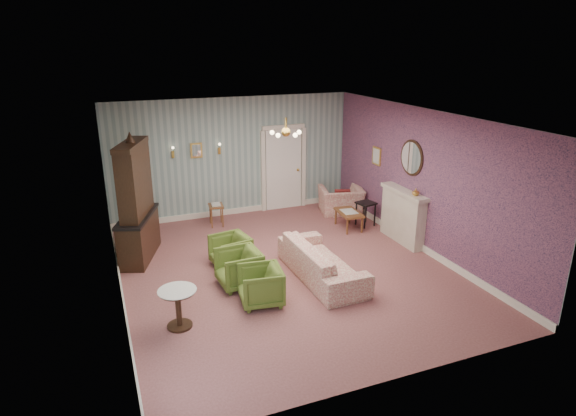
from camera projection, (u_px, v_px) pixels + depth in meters
name	position (u px, v px, depth m)	size (l,w,h in m)	color
floor	(286.00, 270.00, 9.42)	(7.00, 7.00, 0.00)	#955856
ceiling	(286.00, 118.00, 8.48)	(7.00, 7.00, 0.00)	white
wall_back	(233.00, 157.00, 12.02)	(6.00, 6.00, 0.00)	gray
wall_front	(394.00, 280.00, 5.87)	(6.00, 6.00, 0.00)	gray
wall_left	(112.00, 219.00, 7.89)	(7.00, 7.00, 0.00)	gray
wall_right	(423.00, 181.00, 10.00)	(7.00, 7.00, 0.00)	gray
wall_right_floral	(423.00, 181.00, 10.00)	(7.00, 7.00, 0.00)	#BE5F77
door	(283.00, 168.00, 12.57)	(1.12, 0.12, 2.16)	white
olive_chair_a	(260.00, 284.00, 8.13)	(0.68, 0.64, 0.70)	#546C26
olive_chair_b	(239.00, 266.00, 8.72)	(0.72, 0.67, 0.74)	#546C26
olive_chair_c	(230.00, 249.00, 9.48)	(0.67, 0.62, 0.69)	#546C26
sofa_chintz	(322.00, 255.00, 9.00)	(2.24, 0.65, 0.87)	#A84346
wingback_chair	(341.00, 196.00, 12.36)	(1.03, 0.67, 0.90)	#A84346
dresser	(135.00, 198.00, 9.57)	(0.52, 1.50, 2.50)	black
fireplace	(403.00, 216.00, 10.59)	(0.30, 1.40, 1.16)	beige
mantel_vase	(416.00, 192.00, 10.02)	(0.15, 0.15, 0.15)	gold
oval_mirror	(411.00, 158.00, 10.21)	(0.04, 0.76, 0.84)	white
framed_print	(377.00, 156.00, 11.48)	(0.04, 0.34, 0.42)	gold
coffee_table	(349.00, 220.00, 11.43)	(0.45, 0.81, 0.41)	brown
side_table_black	(365.00, 214.00, 11.58)	(0.39, 0.39, 0.58)	black
pedestal_table	(179.00, 308.00, 7.46)	(0.58, 0.58, 0.64)	black
nesting_table	(216.00, 214.00, 11.61)	(0.33, 0.42, 0.55)	brown
gilt_mirror_back	(196.00, 151.00, 11.59)	(0.28, 0.06, 0.36)	gold
sconce_left	(173.00, 153.00, 11.38)	(0.16, 0.12, 0.30)	gold
sconce_right	(219.00, 149.00, 11.77)	(0.16, 0.12, 0.30)	gold
chandelier	(286.00, 133.00, 8.57)	(0.56, 0.56, 0.36)	gold
burgundy_cushion	(342.00, 197.00, 12.20)	(0.38, 0.10, 0.38)	maroon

